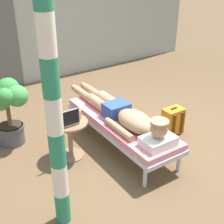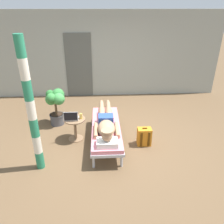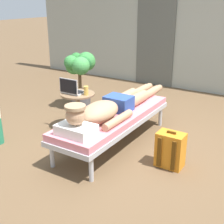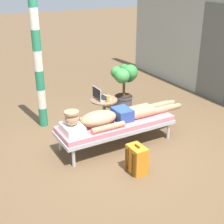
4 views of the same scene
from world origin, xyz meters
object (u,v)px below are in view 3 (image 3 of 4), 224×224
Objects in this scene: laptop at (72,89)px; potted_plant at (80,71)px; side_table at (78,104)px; backpack at (170,150)px; drink_glass at (86,91)px; person_reclining at (110,108)px; lounge_chair at (114,118)px.

potted_plant is at bearing 120.46° from laptop.
laptop is at bearing -139.48° from side_table.
side_table is 1.57m from backpack.
side_table reaches higher than backpack.
drink_glass is at bearing 14.18° from laptop.
backpack is at bearing -11.28° from side_table.
laptop reaches higher than person_reclining.
laptop is 1.66m from backpack.
drink_glass is at bearing 0.68° from side_table.
potted_plant is (-0.69, 0.76, 0.04)m from drink_glass.
lounge_chair is 0.19m from person_reclining.
lounge_chair is at bearing -16.34° from drink_glass.
laptop is at bearing -165.82° from drink_glass.
person_reclining is 0.89m from backpack.
drink_glass is (0.21, 0.05, 0.00)m from laptop.
laptop is 0.22m from drink_glass.
side_table is 0.56× the size of potted_plant.
side_table is at bearing 40.52° from laptop.
lounge_chair is 0.89× the size of person_reclining.
person_reclining reaches higher than side_table.
person_reclining is at bearing -90.00° from lounge_chair.
lounge_chair is 15.49× the size of drink_glass.
potted_plant is (-0.48, 0.81, 0.04)m from laptop.
drink_glass is 0.29× the size of backpack.
potted_plant is at bearing 140.88° from person_reclining.
lounge_chair is at bearing 90.00° from person_reclining.
laptop is (-0.06, -0.05, 0.23)m from side_table.
potted_plant is at bearing 125.23° from side_table.
laptop is at bearing 171.90° from lounge_chair.
drink_glass is 1.47m from backpack.
potted_plant is (-1.24, 0.92, 0.28)m from lounge_chair.
person_reclining is 0.79m from laptop.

